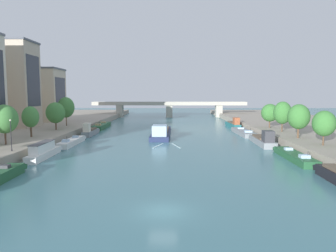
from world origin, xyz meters
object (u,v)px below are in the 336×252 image
object	(u,v)px
moored_boat_left_downstream	(72,142)
moored_boat_left_far	(102,126)
moored_boat_right_near	(244,132)
tree_left_distant	(66,107)
tree_left_second	(4,119)
bridge_far	(169,107)
moored_boat_right_lone	(294,156)
tree_left_end_of_row	(30,117)
tree_right_nearest	(299,117)
tree_right_end_of_row	(270,113)
lamppost_left_bank	(11,134)
tree_right_by_lamp	(283,113)
moored_boat_right_midway	(263,140)
moored_boat_right_end	(233,124)
tree_right_distant	(324,123)
tree_left_far	(55,113)
moored_boat_left_midway	(90,131)
moored_boat_left_second	(44,151)
barge_midriver	(161,132)

from	to	relation	value
moored_boat_left_downstream	moored_boat_left_far	distance (m)	30.34
moored_boat_right_near	tree_left_distant	world-z (taller)	tree_left_distant
tree_left_second	bridge_far	world-z (taller)	tree_left_second
moored_boat_right_lone	tree_left_end_of_row	xyz separation A→B (m)	(-47.24, 12.50, 5.21)
moored_boat_left_far	moored_boat_right_near	size ratio (longest dim) A/B	1.04
moored_boat_right_lone	tree_right_nearest	world-z (taller)	tree_right_nearest
tree_left_second	tree_right_end_of_row	xyz separation A→B (m)	(52.91, 26.56, -0.53)
lamppost_left_bank	bridge_far	world-z (taller)	bridge_far
tree_right_by_lamp	moored_boat_right_lone	bearing A→B (deg)	-104.68
moored_boat_right_midway	moored_boat_right_end	world-z (taller)	moored_boat_right_midway
lamppost_left_bank	tree_right_distant	bearing A→B (deg)	6.53
moored_boat_left_far	moored_boat_right_midway	bearing A→B (deg)	-37.42
moored_boat_right_near	tree_right_end_of_row	xyz separation A→B (m)	(6.32, -0.77, 5.02)
moored_boat_left_far	tree_right_nearest	xyz separation A→B (m)	(45.55, -33.09, 5.25)
moored_boat_left_far	tree_right_by_lamp	bearing A→B (deg)	-26.56
moored_boat_left_far	tree_left_far	bearing A→B (deg)	-107.95
moored_boat_left_midway	tree_left_distant	xyz separation A→B (m)	(-7.85, 5.73, 5.72)
moored_boat_left_downstream	tree_right_distant	xyz separation A→B (m)	(45.64, -11.32, 4.87)
moored_boat_left_midway	tree_right_end_of_row	distance (m)	45.31
moored_boat_left_downstream	bridge_far	distance (m)	77.45
moored_boat_left_midway	tree_right_by_lamp	distance (m)	46.01
moored_boat_left_downstream	moored_boat_right_lone	world-z (taller)	moored_boat_left_downstream
tree_left_distant	tree_right_end_of_row	size ratio (longest dim) A/B	1.27
lamppost_left_bank	tree_right_nearest	bearing A→B (deg)	16.31
moored_boat_right_lone	tree_right_end_of_row	size ratio (longest dim) A/B	2.29
moored_boat_right_near	tree_right_nearest	xyz separation A→B (m)	(6.02, -19.12, 5.38)
moored_boat_left_far	tree_right_nearest	size ratio (longest dim) A/B	2.54
moored_boat_right_end	tree_left_far	size ratio (longest dim) A/B	1.97
moored_boat_left_downstream	tree_right_by_lamp	world-z (taller)	tree_right_by_lamp
moored_boat_left_far	moored_boat_right_lone	world-z (taller)	moored_boat_left_far
moored_boat_left_midway	tree_right_by_lamp	bearing A→B (deg)	-8.41
moored_boat_right_near	tree_left_distant	xyz separation A→B (m)	(-46.58, 3.38, 6.17)
tree_left_far	tree_right_end_of_row	distance (m)	52.53
tree_right_distant	moored_boat_left_second	bearing A→B (deg)	-177.49
moored_boat_left_far	moored_boat_right_end	world-z (taller)	moored_boat_right_end
moored_boat_right_lone	bridge_far	world-z (taller)	bridge_far
moored_boat_left_downstream	tree_right_distant	world-z (taller)	tree_right_distant
moored_boat_right_lone	tree_right_nearest	bearing A→B (deg)	65.78
moored_boat_left_far	tree_right_distant	xyz separation A→B (m)	(46.25, -41.65, 4.77)
moored_boat_left_second	tree_right_by_lamp	bearing A→B (deg)	24.30
moored_boat_right_near	moored_boat_left_second	bearing A→B (deg)	-142.87
moored_boat_right_midway	tree_left_far	bearing A→B (deg)	167.20
tree_right_distant	moored_boat_left_midway	bearing A→B (deg)	150.88
tree_left_end_of_row	tree_right_end_of_row	xyz separation A→B (m)	(52.70, 17.34, -0.20)
bridge_far	tree_left_end_of_row	bearing A→B (deg)	-109.46
moored_boat_left_downstream	moored_boat_left_midway	xyz separation A→B (m)	(0.18, 14.00, 0.43)
tree_right_distant	tree_right_by_lamp	xyz separation A→B (m)	(-0.22, 18.63, 0.64)
tree_left_end_of_row	bridge_far	world-z (taller)	tree_left_end_of_row
moored_boat_left_downstream	moored_boat_left_far	bearing A→B (deg)	91.16
moored_boat_left_midway	barge_midriver	bearing A→B (deg)	-3.14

